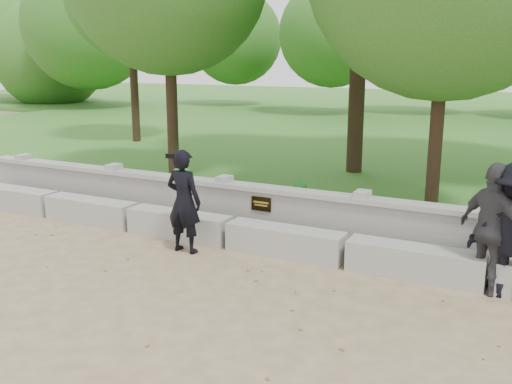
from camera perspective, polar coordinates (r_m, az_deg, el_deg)
ground at (r=7.96m, az=-9.59°, el=-9.22°), size 80.00×80.00×0.00m
lawn at (r=20.55m, az=14.47°, el=4.75°), size 40.00×22.00×0.25m
concrete_bench at (r=9.37m, az=-2.68°, el=-4.10°), size 11.90×0.45×0.45m
parapet_wall at (r=9.90m, az=-0.67°, el=-1.70°), size 12.50×0.35×0.90m
man_main at (r=9.01m, az=-7.23°, el=-0.93°), size 0.61×0.54×1.65m
visitor_right at (r=7.95m, az=22.60°, el=-3.46°), size 1.07×0.95×1.74m
shrub_a at (r=11.69m, az=-7.34°, el=1.13°), size 0.39×0.42×0.67m
shrub_b at (r=10.22m, az=4.30°, el=-0.64°), size 0.45×0.44×0.64m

